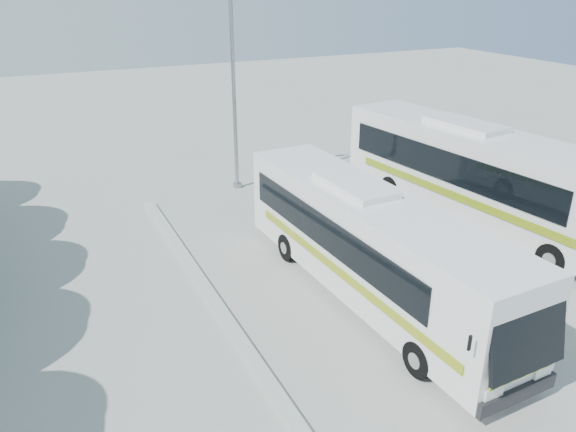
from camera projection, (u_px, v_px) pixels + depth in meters
ground at (297, 304)px, 17.22m from camera, size 100.00×100.00×0.00m
kerb_divider at (205, 288)px, 17.94m from camera, size 0.40×16.00×0.15m
coach_main at (370, 244)px, 16.98m from camera, size 2.88×11.96×3.29m
coach_adjacent at (482, 175)px, 22.12m from camera, size 4.25×13.67×3.73m
lamppost at (234, 83)px, 24.75m from camera, size 2.11×0.92×8.91m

